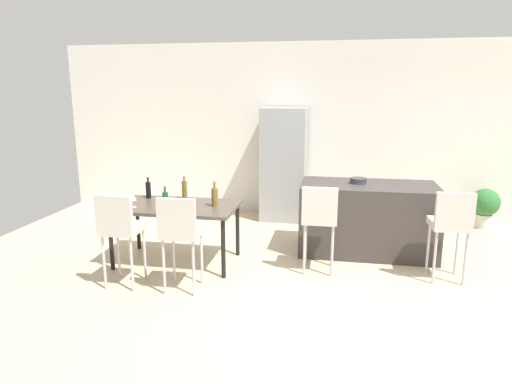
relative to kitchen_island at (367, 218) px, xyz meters
name	(u,v)px	position (x,y,z in m)	size (l,w,h in m)	color
ground_plane	(346,279)	(-0.27, -0.96, -0.46)	(10.00, 10.00, 0.00)	#C6B28E
back_wall	(347,131)	(-0.27, 1.87, 0.99)	(10.00, 0.12, 2.90)	silver
kitchen_island	(367,218)	(0.00, 0.00, 0.00)	(1.74, 0.87, 0.92)	#383330
bar_chair_left	(320,215)	(-0.60, -0.82, 0.24)	(0.41, 0.41, 1.05)	beige
bar_chair_middle	(451,222)	(0.84, -0.82, 0.24)	(0.41, 0.41, 1.05)	beige
dining_table	(176,210)	(-2.35, -0.81, 0.22)	(1.50, 0.86, 0.74)	#4C4238
dining_chair_near	(120,225)	(-2.68, -1.60, 0.24)	(0.40, 0.40, 1.05)	beige
dining_chair_far	(180,229)	(-2.01, -1.60, 0.24)	(0.41, 0.41, 1.05)	beige
wine_bottle_corner	(215,197)	(-1.86, -0.78, 0.40)	(0.08, 0.08, 0.31)	brown
wine_bottle_far	(148,190)	(-2.82, -0.53, 0.39)	(0.07, 0.07, 0.28)	black
wine_bottle_inner	(185,190)	(-2.34, -0.48, 0.40)	(0.07, 0.07, 0.30)	brown
wine_bottle_middle	(165,202)	(-2.33, -1.17, 0.41)	(0.07, 0.07, 0.31)	#194723
wine_glass_left	(189,193)	(-2.21, -0.68, 0.40)	(0.07, 0.07, 0.17)	silver
wine_glass_right	(133,197)	(-2.80, -1.01, 0.40)	(0.07, 0.07, 0.17)	silver
refrigerator	(284,164)	(-1.28, 1.43, 0.46)	(0.72, 0.68, 1.84)	#939699
fruit_bowl	(358,181)	(-0.14, 0.05, 0.50)	(0.22, 0.22, 0.07)	#333338
potted_plant	(485,205)	(1.87, 1.42, -0.09)	(0.43, 0.43, 0.63)	beige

